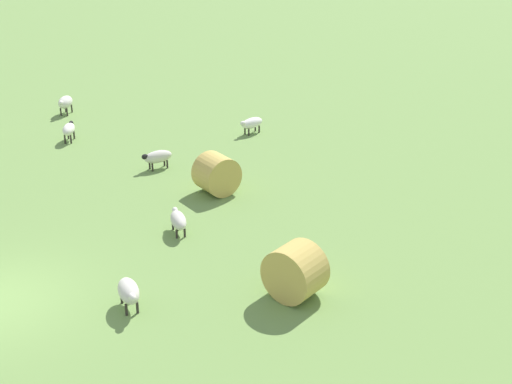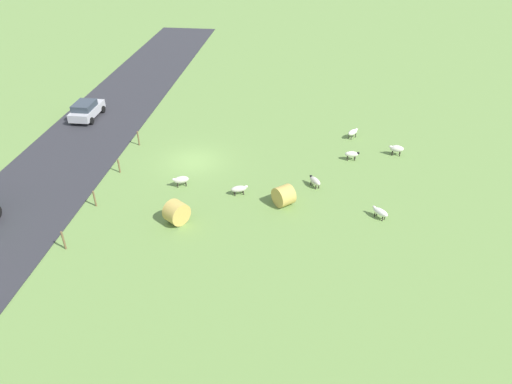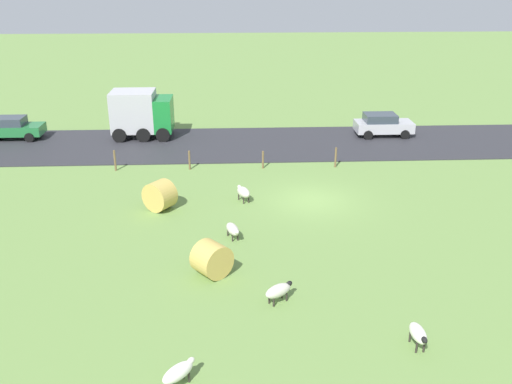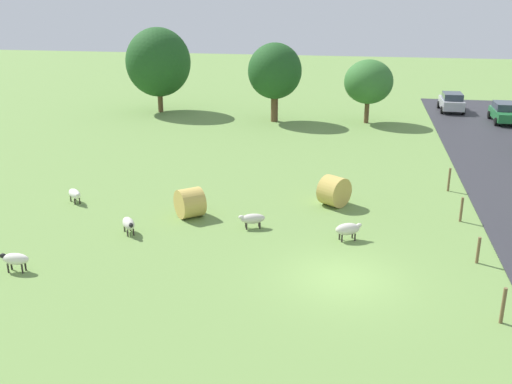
{
  "view_description": "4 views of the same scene",
  "coord_description": "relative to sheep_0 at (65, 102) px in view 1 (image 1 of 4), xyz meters",
  "views": [
    {
      "loc": [
        15.41,
        7.73,
        10.2
      ],
      "look_at": [
        -5.73,
        6.48,
        0.76
      ],
      "focal_mm": 50.28,
      "sensor_mm": 36.0,
      "label": 1
    },
    {
      "loc": [
        -8.48,
        30.6,
        17.8
      ],
      "look_at": [
        -5.54,
        5.63,
        1.24
      ],
      "focal_mm": 32.4,
      "sensor_mm": 36.0,
      "label": 2
    },
    {
      "loc": [
        -26.57,
        4.2,
        11.35
      ],
      "look_at": [
        -1.89,
        3.02,
        1.3
      ],
      "focal_mm": 38.92,
      "sensor_mm": 36.0,
      "label": 3
    },
    {
      "loc": [
        0.34,
        -19.55,
        10.04
      ],
      "look_at": [
        -4.42,
        6.38,
        0.95
      ],
      "focal_mm": 40.73,
      "sensor_mm": 36.0,
      "label": 4
    }
  ],
  "objects": [
    {
      "name": "sheep_6",
      "position": [
        15.83,
        6.49,
        -0.06
      ],
      "size": [
        1.22,
        0.91,
        0.77
      ],
      "color": "beige",
      "rests_on": "ground_plane"
    },
    {
      "name": "sheep_5",
      "position": [
        11.58,
        7.07,
        -0.12
      ],
      "size": [
        1.23,
        0.8,
        0.68
      ],
      "color": "beige",
      "rests_on": "ground_plane"
    },
    {
      "name": "sheep_2",
      "position": [
        3.57,
        1.24,
        -0.05
      ],
      "size": [
        1.15,
        0.51,
        0.75
      ],
      "color": "silver",
      "rests_on": "ground_plane"
    },
    {
      "name": "sheep_4",
      "position": [
        2.18,
        8.74,
        -0.1
      ],
      "size": [
        1.11,
        1.08,
        0.69
      ],
      "color": "white",
      "rests_on": "ground_plane"
    },
    {
      "name": "sheep_0",
      "position": [
        0.0,
        0.0,
        0.0
      ],
      "size": [
        1.18,
        0.63,
        0.85
      ],
      "color": "silver",
      "rests_on": "ground_plane"
    },
    {
      "name": "sheep_1",
      "position": [
        6.38,
        5.47,
        -0.09
      ],
      "size": [
        1.02,
        1.18,
        0.71
      ],
      "color": "beige",
      "rests_on": "ground_plane"
    },
    {
      "name": "hay_bale_1",
      "position": [
        15.01,
        10.7,
        0.18
      ],
      "size": [
        1.72,
        1.82,
        1.49
      ],
      "primitive_type": "cylinder",
      "rotation": [
        1.57,
        0.0,
        0.94
      ],
      "color": "tan",
      "rests_on": "ground_plane"
    },
    {
      "name": "hay_bale_0",
      "position": [
        8.44,
        7.92,
        0.12
      ],
      "size": [
        1.74,
        1.77,
        1.39
      ],
      "primitive_type": "cylinder",
      "rotation": [
        1.57,
        0.0,
        2.27
      ],
      "color": "tan",
      "rests_on": "ground_plane"
    }
  ]
}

